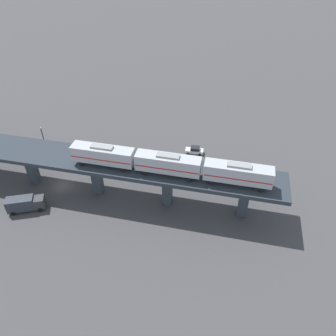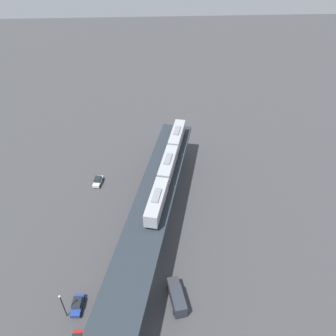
{
  "view_description": "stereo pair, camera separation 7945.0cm",
  "coord_description": "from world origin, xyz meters",
  "px_view_note": "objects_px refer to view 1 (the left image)",
  "views": [
    {
      "loc": [
        -54.39,
        -21.85,
        47.36
      ],
      "look_at": [
        -7.18,
        -22.88,
        10.21
      ],
      "focal_mm": 35.0,
      "sensor_mm": 36.0,
      "label": 1
    },
    {
      "loc": [
        -3.69,
        38.1,
        59.52
      ],
      "look_at": [
        -7.18,
        -22.88,
        10.21
      ],
      "focal_mm": 35.0,
      "sensor_mm": 36.0,
      "label": 2
    }
  ],
  "objects_px": {
    "street_car_red": "(20,155)",
    "street_lamp": "(43,137)",
    "street_car_blue": "(50,152)",
    "delivery_truck": "(25,204)",
    "subway_train": "(168,164)",
    "street_car_white": "(195,150)"
  },
  "relations": [
    {
      "from": "street_car_blue",
      "to": "street_car_white",
      "type": "bearing_deg",
      "value": -89.97
    },
    {
      "from": "street_car_red",
      "to": "street_lamp",
      "type": "distance_m",
      "value": 6.88
    },
    {
      "from": "street_car_white",
      "to": "street_car_red",
      "type": "xyz_separation_m",
      "value": [
        -1.01,
        42.31,
        0.0
      ]
    },
    {
      "from": "delivery_truck",
      "to": "street_car_white",
      "type": "bearing_deg",
      "value": -62.04
    },
    {
      "from": "street_car_red",
      "to": "street_car_blue",
      "type": "distance_m",
      "value": 6.99
    },
    {
      "from": "street_car_white",
      "to": "street_lamp",
      "type": "relative_size",
      "value": 0.67
    },
    {
      "from": "street_car_blue",
      "to": "delivery_truck",
      "type": "relative_size",
      "value": 0.6
    },
    {
      "from": "street_car_white",
      "to": "street_car_red",
      "type": "relative_size",
      "value": 1.05
    },
    {
      "from": "street_car_white",
      "to": "delivery_truck",
      "type": "distance_m",
      "value": 39.99
    },
    {
      "from": "street_car_blue",
      "to": "street_lamp",
      "type": "relative_size",
      "value": 0.65
    },
    {
      "from": "street_car_red",
      "to": "street_car_blue",
      "type": "bearing_deg",
      "value": -81.84
    },
    {
      "from": "street_car_blue",
      "to": "delivery_truck",
      "type": "distance_m",
      "value": 18.75
    },
    {
      "from": "subway_train",
      "to": "street_car_white",
      "type": "distance_m",
      "value": 22.47
    },
    {
      "from": "street_car_white",
      "to": "street_lamp",
      "type": "height_order",
      "value": "street_lamp"
    },
    {
      "from": "delivery_truck",
      "to": "street_lamp",
      "type": "relative_size",
      "value": 1.08
    },
    {
      "from": "street_car_blue",
      "to": "street_lamp",
      "type": "xyz_separation_m",
      "value": [
        1.82,
        1.5,
        3.17
      ]
    },
    {
      "from": "street_lamp",
      "to": "subway_train",
      "type": "bearing_deg",
      "value": -124.43
    },
    {
      "from": "subway_train",
      "to": "delivery_truck",
      "type": "distance_m",
      "value": 29.9
    },
    {
      "from": "street_car_red",
      "to": "delivery_truck",
      "type": "height_order",
      "value": "delivery_truck"
    },
    {
      "from": "subway_train",
      "to": "street_car_red",
      "type": "height_order",
      "value": "subway_train"
    },
    {
      "from": "delivery_truck",
      "to": "street_lamp",
      "type": "xyz_separation_m",
      "value": [
        20.55,
        1.57,
        2.35
      ]
    },
    {
      "from": "street_car_red",
      "to": "street_lamp",
      "type": "height_order",
      "value": "street_lamp"
    }
  ]
}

